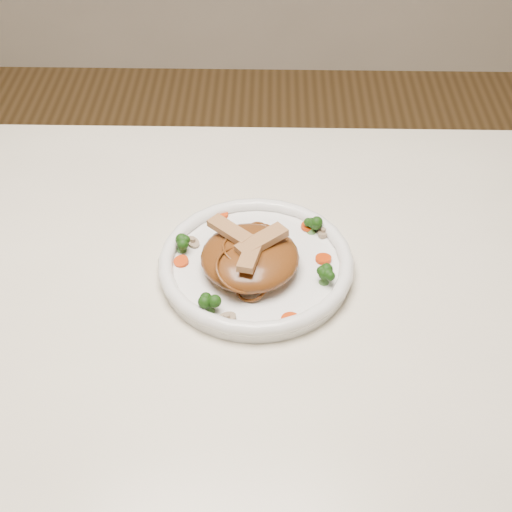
{
  "coord_description": "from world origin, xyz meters",
  "views": [
    {
      "loc": [
        0.1,
        -0.67,
        1.43
      ],
      "look_at": [
        0.09,
        0.04,
        0.78
      ],
      "focal_mm": 51.08,
      "sensor_mm": 36.0,
      "label": 1
    }
  ],
  "objects": [
    {
      "name": "carrot_1",
      "position": [
        -0.01,
        0.04,
        0.77
      ],
      "size": [
        0.02,
        0.02,
        0.0
      ],
      "primitive_type": "cylinder",
      "rotation": [
        0.0,
        0.0,
        0.05
      ],
      "color": "#D43B07",
      "rests_on": "plate"
    },
    {
      "name": "carrot_0",
      "position": [
        0.16,
        0.12,
        0.77
      ],
      "size": [
        0.02,
        0.02,
        0.0
      ],
      "primitive_type": "cylinder",
      "rotation": [
        0.0,
        0.0,
        0.0
      ],
      "color": "#D43B07",
      "rests_on": "plate"
    },
    {
      "name": "chicken_c",
      "position": [
        0.08,
        0.01,
        0.81
      ],
      "size": [
        0.04,
        0.07,
        0.01
      ],
      "primitive_type": "cube",
      "rotation": [
        0.0,
        0.0,
        4.48
      ],
      "color": "tan",
      "rests_on": "noodle_mound"
    },
    {
      "name": "chicken_b",
      "position": [
        0.05,
        0.05,
        0.81
      ],
      "size": [
        0.06,
        0.06,
        0.01
      ],
      "primitive_type": "cube",
      "rotation": [
        0.0,
        0.0,
        2.4
      ],
      "color": "tan",
      "rests_on": "noodle_mound"
    },
    {
      "name": "chicken_a",
      "position": [
        0.1,
        0.03,
        0.81
      ],
      "size": [
        0.07,
        0.06,
        0.01
      ],
      "primitive_type": "cube",
      "rotation": [
        0.0,
        0.0,
        0.68
      ],
      "color": "tan",
      "rests_on": "noodle_mound"
    },
    {
      "name": "broccoli_0",
      "position": [
        0.16,
        0.11,
        0.78
      ],
      "size": [
        0.03,
        0.03,
        0.03
      ],
      "primitive_type": null,
      "rotation": [
        0.0,
        0.0,
        0.18
      ],
      "color": "#16430D",
      "rests_on": "plate"
    },
    {
      "name": "broccoli_3",
      "position": [
        0.18,
        0.01,
        0.78
      ],
      "size": [
        0.03,
        0.03,
        0.03
      ],
      "primitive_type": null,
      "rotation": [
        0.0,
        0.0,
        0.17
      ],
      "color": "#16430D",
      "rests_on": "plate"
    },
    {
      "name": "mushroom_0",
      "position": [
        0.05,
        -0.06,
        0.77
      ],
      "size": [
        0.03,
        0.03,
        0.01
      ],
      "primitive_type": "cylinder",
      "rotation": [
        0.0,
        0.0,
        0.44
      ],
      "color": "tan",
      "rests_on": "plate"
    },
    {
      "name": "table",
      "position": [
        0.0,
        0.0,
        0.65
      ],
      "size": [
        1.2,
        0.8,
        0.75
      ],
      "color": "white",
      "rests_on": "ground"
    },
    {
      "name": "mushroom_1",
      "position": [
        0.18,
        0.1,
        0.77
      ],
      "size": [
        0.03,
        0.03,
        0.01
      ],
      "primitive_type": "cylinder",
      "rotation": [
        0.0,
        0.0,
        1.19
      ],
      "color": "tan",
      "rests_on": "plate"
    },
    {
      "name": "carrot_4",
      "position": [
        0.13,
        -0.06,
        0.77
      ],
      "size": [
        0.03,
        0.03,
        0.0
      ],
      "primitive_type": "cylinder",
      "rotation": [
        0.0,
        0.0,
        -0.35
      ],
      "color": "#D43B07",
      "rests_on": "plate"
    },
    {
      "name": "broccoli_1",
      "position": [
        -0.01,
        0.07,
        0.78
      ],
      "size": [
        0.03,
        0.03,
        0.03
      ],
      "primitive_type": null,
      "rotation": [
        0.0,
        0.0,
        -0.18
      ],
      "color": "#16430D",
      "rests_on": "plate"
    },
    {
      "name": "carrot_2",
      "position": [
        0.18,
        0.05,
        0.77
      ],
      "size": [
        0.02,
        0.02,
        0.0
      ],
      "primitive_type": "cylinder",
      "rotation": [
        0.0,
        0.0,
        0.02
      ],
      "color": "#D43B07",
      "rests_on": "plate"
    },
    {
      "name": "mushroom_3",
      "position": [
        0.17,
        0.12,
        0.77
      ],
      "size": [
        0.03,
        0.03,
        0.01
      ],
      "primitive_type": "cylinder",
      "rotation": [
        0.0,
        0.0,
        2.19
      ],
      "color": "tan",
      "rests_on": "plate"
    },
    {
      "name": "noodle_mound",
      "position": [
        0.08,
        0.03,
        0.79
      ],
      "size": [
        0.13,
        0.13,
        0.04
      ],
      "primitive_type": "ellipsoid",
      "rotation": [
        0.0,
        0.0,
        0.0
      ],
      "color": "brown",
      "rests_on": "plate"
    },
    {
      "name": "carrot_3",
      "position": [
        0.04,
        0.14,
        0.77
      ],
      "size": [
        0.02,
        0.02,
        0.0
      ],
      "primitive_type": "cylinder",
      "rotation": [
        0.0,
        0.0,
        0.37
      ],
      "color": "#D43B07",
      "rests_on": "plate"
    },
    {
      "name": "mushroom_2",
      "position": [
        0.0,
        0.08,
        0.77
      ],
      "size": [
        0.03,
        0.03,
        0.01
      ],
      "primitive_type": "cylinder",
      "rotation": [
        0.0,
        0.0,
        -0.82
      ],
      "color": "tan",
      "rests_on": "plate"
    },
    {
      "name": "plate",
      "position": [
        0.09,
        0.04,
        0.76
      ],
      "size": [
        0.3,
        0.3,
        0.02
      ],
      "primitive_type": "cylinder",
      "rotation": [
        0.0,
        0.0,
        -0.16
      ],
      "color": "white",
      "rests_on": "table"
    },
    {
      "name": "broccoli_2",
      "position": [
        0.03,
        -0.05,
        0.78
      ],
      "size": [
        0.03,
        0.03,
        0.03
      ],
      "primitive_type": null,
      "rotation": [
        0.0,
        0.0,
        -0.07
      ],
      "color": "#16430D",
      "rests_on": "plate"
    }
  ]
}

